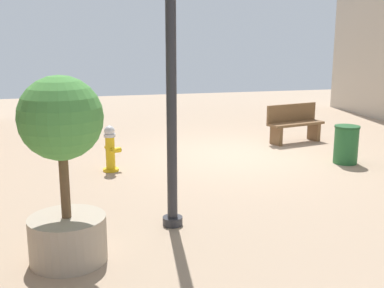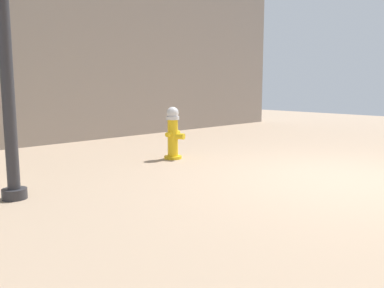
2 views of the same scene
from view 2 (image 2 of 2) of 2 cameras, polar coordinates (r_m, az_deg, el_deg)
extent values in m
plane|color=tan|center=(6.08, 20.25, -4.65)|extent=(23.40, 23.40, 0.00)
cylinder|color=gold|center=(7.28, -2.65, -1.84)|extent=(0.31, 0.31, 0.05)
cylinder|color=gold|center=(7.22, -2.67, 0.85)|extent=(0.18, 0.18, 0.64)
cylinder|color=silver|center=(7.19, -2.69, 3.62)|extent=(0.23, 0.23, 0.06)
sphere|color=silver|center=(7.18, -2.69, 4.32)|extent=(0.21, 0.21, 0.21)
cylinder|color=gold|center=(7.33, -2.15, 1.57)|extent=(0.12, 0.15, 0.08)
cylinder|color=gold|center=(7.10, -3.22, 1.34)|extent=(0.12, 0.15, 0.08)
cylinder|color=gold|center=(7.15, -1.62, 1.07)|extent=(0.17, 0.15, 0.11)
cylinder|color=#2D2D33|center=(5.19, -23.31, -6.33)|extent=(0.28, 0.28, 0.12)
cylinder|color=#2D2D33|center=(5.08, -24.60, 15.01)|extent=(0.14, 0.14, 3.70)
camera|label=1|loc=(7.53, -82.48, 11.00)|focal=44.52mm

